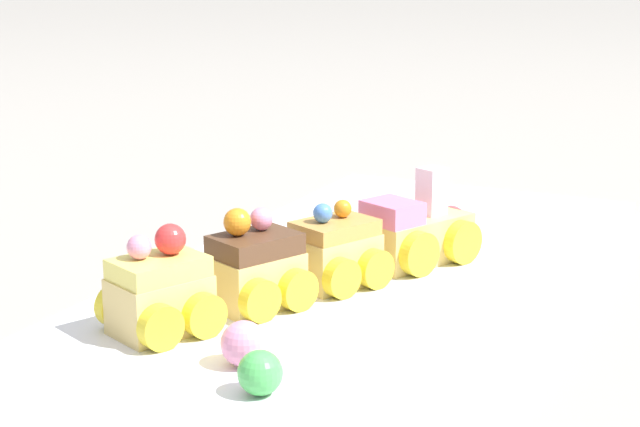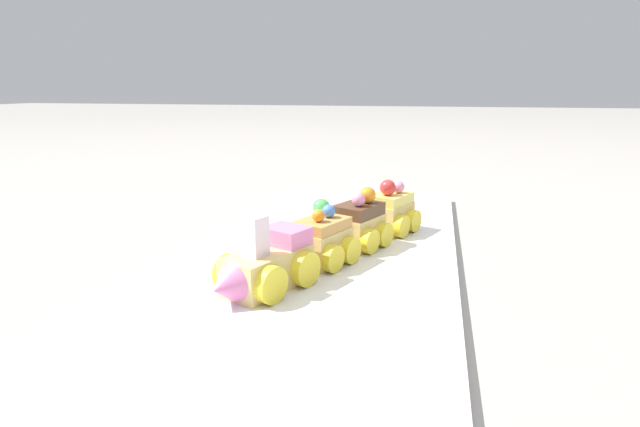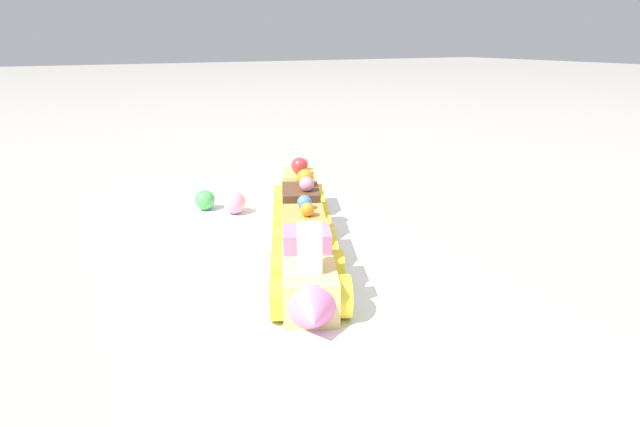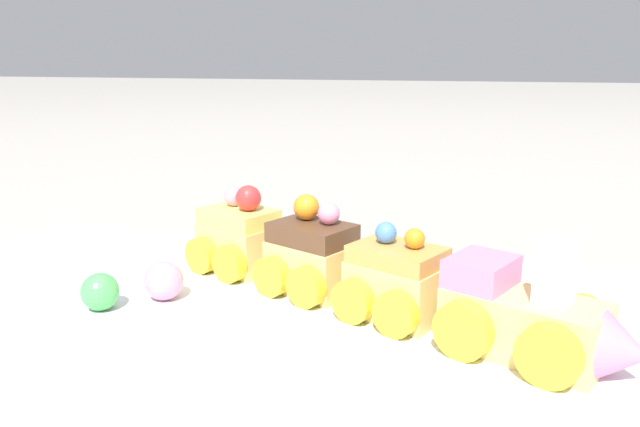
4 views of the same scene
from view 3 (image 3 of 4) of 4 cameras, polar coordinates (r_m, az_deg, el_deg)
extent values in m
plane|color=gray|center=(0.55, -3.24, -5.77)|extent=(10.00, 10.00, 0.00)
cube|color=white|center=(0.55, -3.26, -5.21)|extent=(0.79, 0.32, 0.01)
cube|color=#E5C675|center=(0.44, -1.31, -7.82)|extent=(0.11, 0.08, 0.04)
cube|color=pink|center=(0.46, -1.53, -2.95)|extent=(0.05, 0.05, 0.02)
cone|color=pink|center=(0.39, -0.83, -11.60)|extent=(0.04, 0.05, 0.04)
cube|color=white|center=(0.42, -1.21, -5.25)|extent=(0.03, 0.03, 0.02)
cube|color=white|center=(0.41, -1.23, -2.70)|extent=(0.03, 0.03, 0.02)
cylinder|color=yellow|center=(0.42, -5.01, -9.68)|extent=(0.04, 0.02, 0.04)
cylinder|color=yellow|center=(0.42, 2.77, -9.42)|extent=(0.04, 0.02, 0.04)
cylinder|color=yellow|center=(0.47, -4.97, -6.58)|extent=(0.04, 0.02, 0.04)
cylinder|color=yellow|center=(0.47, 1.99, -6.37)|extent=(0.04, 0.02, 0.04)
cube|color=#E5C675|center=(0.53, -1.86, -3.21)|extent=(0.08, 0.07, 0.04)
cube|color=#CC9347|center=(0.52, -1.89, -0.55)|extent=(0.07, 0.06, 0.01)
sphere|color=#4C84E0|center=(0.52, -1.78, 1.29)|extent=(0.02, 0.02, 0.02)
sphere|color=orange|center=(0.50, -1.45, 0.46)|extent=(0.02, 0.02, 0.01)
cylinder|color=yellow|center=(0.51, -4.89, -4.48)|extent=(0.03, 0.02, 0.03)
cylinder|color=yellow|center=(0.52, 1.36, -4.31)|extent=(0.03, 0.02, 0.03)
cylinder|color=yellow|center=(0.55, -4.87, -3.00)|extent=(0.03, 0.02, 0.03)
cylinder|color=yellow|center=(0.55, 0.99, -2.84)|extent=(0.03, 0.02, 0.03)
cube|color=#E5C675|center=(0.60, -2.20, -0.36)|extent=(0.08, 0.07, 0.04)
cube|color=brown|center=(0.59, -2.23, 2.16)|extent=(0.07, 0.06, 0.02)
sphere|color=orange|center=(0.60, -1.69, 4.14)|extent=(0.03, 0.03, 0.02)
sphere|color=pink|center=(0.58, -1.55, 3.40)|extent=(0.02, 0.02, 0.02)
cylinder|color=yellow|center=(0.59, -4.86, -1.39)|extent=(0.03, 0.02, 0.03)
cylinder|color=yellow|center=(0.59, 0.60, -1.25)|extent=(0.03, 0.02, 0.03)
cylinder|color=yellow|center=(0.62, -4.84, -0.25)|extent=(0.03, 0.02, 0.03)
cylinder|color=yellow|center=(0.62, 0.32, -0.11)|extent=(0.03, 0.02, 0.03)
cube|color=#E5C675|center=(0.68, -2.48, 2.00)|extent=(0.08, 0.07, 0.04)
cube|color=#EFE066|center=(0.67, -2.51, 4.19)|extent=(0.07, 0.06, 0.01)
sphere|color=pink|center=(0.68, -2.07, 5.72)|extent=(0.02, 0.02, 0.02)
sphere|color=red|center=(0.66, -2.37, 5.45)|extent=(0.03, 0.03, 0.02)
cylinder|color=yellow|center=(0.66, -4.83, 1.13)|extent=(0.03, 0.02, 0.03)
cylinder|color=yellow|center=(0.67, -0.01, 1.25)|extent=(0.03, 0.02, 0.03)
cylinder|color=yellow|center=(0.70, -4.82, 2.03)|extent=(0.03, 0.02, 0.03)
cylinder|color=yellow|center=(0.70, -0.23, 2.14)|extent=(0.03, 0.02, 0.03)
sphere|color=#4CBC56|center=(0.70, -13.03, 1.52)|extent=(0.03, 0.03, 0.03)
sphere|color=pink|center=(0.68, -9.72, 1.22)|extent=(0.03, 0.03, 0.03)
camera|label=1|loc=(1.18, -36.02, 18.07)|focal=60.00mm
camera|label=2|loc=(0.35, 77.65, 0.36)|focal=28.00mm
camera|label=4|loc=(0.43, -56.01, 5.23)|focal=35.00mm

